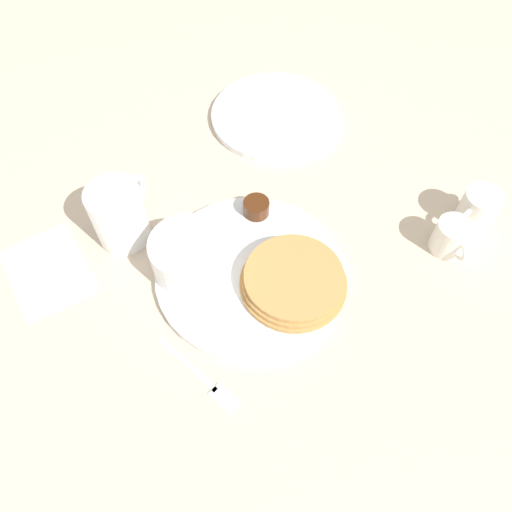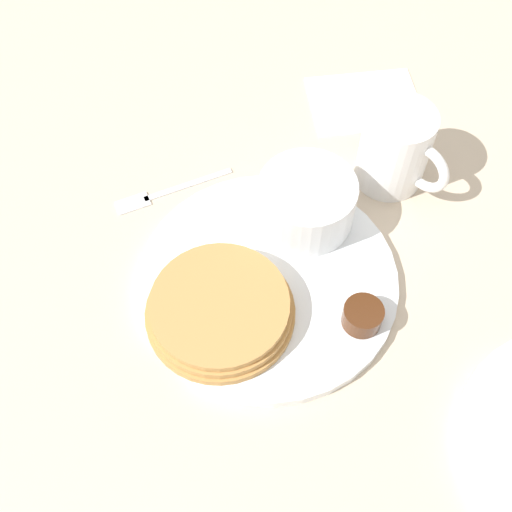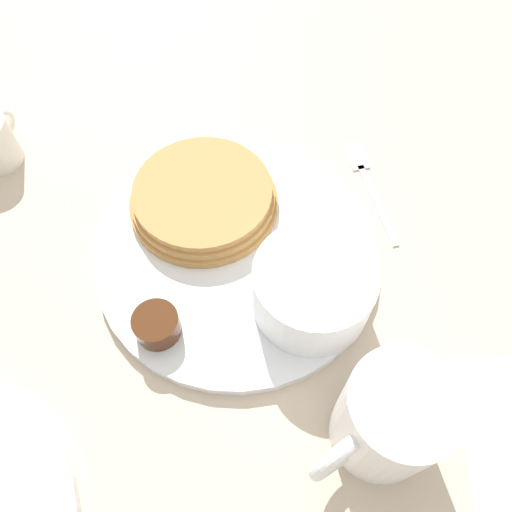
{
  "view_description": "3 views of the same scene",
  "coord_description": "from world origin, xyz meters",
  "px_view_note": "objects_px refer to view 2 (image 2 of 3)",
  "views": [
    {
      "loc": [
        0.34,
        -0.16,
        0.61
      ],
      "look_at": [
        0.01,
        0.01,
        0.05
      ],
      "focal_mm": 35.0,
      "sensor_mm": 36.0,
      "label": 1
    },
    {
      "loc": [
        0.02,
        0.34,
        0.58
      ],
      "look_at": [
        0.01,
        -0.01,
        0.03
      ],
      "focal_mm": 45.0,
      "sensor_mm": 36.0,
      "label": 2
    },
    {
      "loc": [
        -0.24,
        -0.05,
        0.42
      ],
      "look_at": [
        -0.01,
        -0.02,
        0.02
      ],
      "focal_mm": 35.0,
      "sensor_mm": 36.0,
      "label": 3
    }
  ],
  "objects_px": {
    "plate": "(267,280)",
    "fork": "(161,194)",
    "bowl": "(307,201)",
    "coffee_mug": "(396,149)"
  },
  "relations": [
    {
      "from": "plate",
      "to": "bowl",
      "type": "distance_m",
      "value": 0.09
    },
    {
      "from": "plate",
      "to": "fork",
      "type": "relative_size",
      "value": 2.01
    },
    {
      "from": "bowl",
      "to": "fork",
      "type": "relative_size",
      "value": 0.77
    },
    {
      "from": "coffee_mug",
      "to": "fork",
      "type": "xyz_separation_m",
      "value": [
        0.27,
        0.02,
        -0.05
      ]
    },
    {
      "from": "plate",
      "to": "fork",
      "type": "height_order",
      "value": "plate"
    },
    {
      "from": "plate",
      "to": "coffee_mug",
      "type": "relative_size",
      "value": 2.78
    },
    {
      "from": "coffee_mug",
      "to": "plate",
      "type": "bearing_deg",
      "value": 42.64
    },
    {
      "from": "bowl",
      "to": "fork",
      "type": "xyz_separation_m",
      "value": [
        0.16,
        -0.05,
        -0.04
      ]
    },
    {
      "from": "bowl",
      "to": "plate",
      "type": "bearing_deg",
      "value": 58.97
    },
    {
      "from": "bowl",
      "to": "fork",
      "type": "distance_m",
      "value": 0.17
    }
  ]
}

